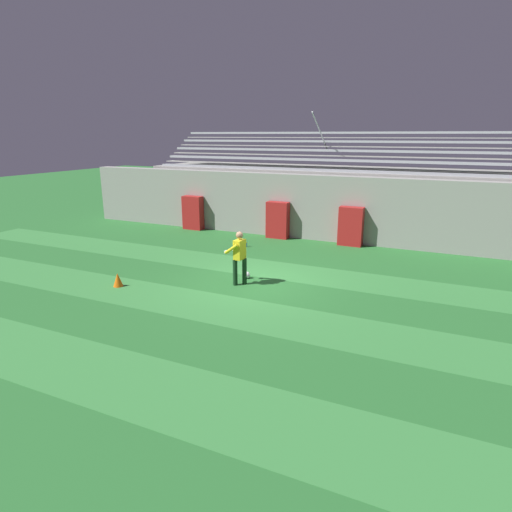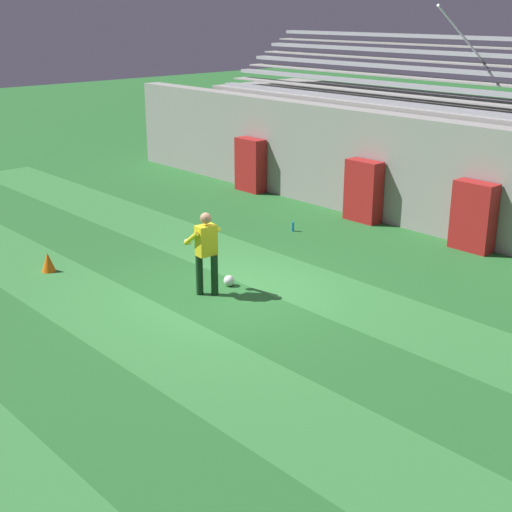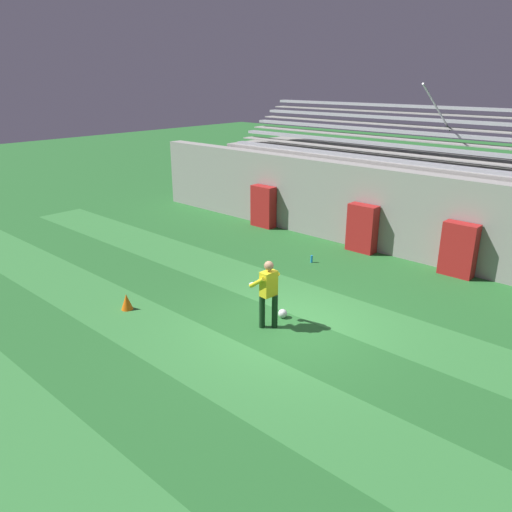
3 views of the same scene
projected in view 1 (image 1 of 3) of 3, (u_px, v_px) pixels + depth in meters
name	position (u px, v px, depth m)	size (l,w,h in m)	color
ground_plane	(255.00, 283.00, 13.33)	(80.00, 80.00, 0.00)	#286B2D
turf_stripe_near	(122.00, 379.00, 8.08)	(28.00, 1.88, 0.01)	#38843D
turf_stripe_mid	(220.00, 308.00, 11.37)	(28.00, 1.88, 0.01)	#38843D
turf_stripe_far	(273.00, 269.00, 14.65)	(28.00, 1.88, 0.01)	#38843D
back_wall	(317.00, 207.00, 18.63)	(24.00, 0.60, 2.80)	#999691
padding_pillar_gate_left	(278.00, 220.00, 18.96)	(0.99, 0.44, 1.61)	#B21E1E
padding_pillar_gate_right	(351.00, 226.00, 17.66)	(0.99, 0.44, 1.61)	#B21E1E
padding_pillar_far_left	(193.00, 213.00, 20.74)	(0.99, 0.44, 1.61)	#B21E1E
bleacher_stand	(331.00, 198.00, 20.65)	(18.00, 4.05, 5.43)	#999691
goalkeeper	(239.00, 255.00, 12.95)	(0.60, 0.61, 1.67)	#143319
soccer_ball	(247.00, 275.00, 13.73)	(0.22, 0.22, 0.22)	white
traffic_cone	(118.00, 280.00, 12.98)	(0.30, 0.30, 0.42)	orange
water_bottle	(246.00, 244.00, 17.60)	(0.07, 0.07, 0.24)	#1E8CD8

